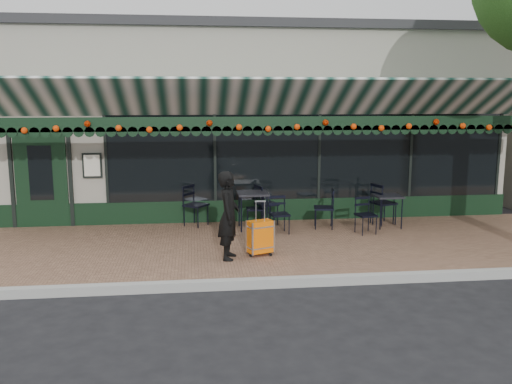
{
  "coord_description": "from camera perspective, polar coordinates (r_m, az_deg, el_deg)",
  "views": [
    {
      "loc": [
        -1.5,
        -8.21,
        2.98
      ],
      "look_at": [
        -0.35,
        1.6,
        1.25
      ],
      "focal_mm": 38.0,
      "sensor_mm": 36.0,
      "label": 1
    }
  ],
  "objects": [
    {
      "name": "chair_b_front",
      "position": [
        11.36,
        2.48,
        -2.42
      ],
      "size": [
        0.45,
        0.45,
        0.8
      ],
      "primitive_type": null,
      "rotation": [
        0.0,
        0.0,
        0.13
      ],
      "color": "black",
      "rests_on": "sidewalk"
    },
    {
      "name": "cafe_table_a",
      "position": [
        12.23,
        13.71,
        -0.66
      ],
      "size": [
        0.58,
        0.58,
        0.71
      ],
      "color": "black",
      "rests_on": "sidewalk"
    },
    {
      "name": "woman",
      "position": [
        9.51,
        -2.88,
        -2.48
      ],
      "size": [
        0.48,
        0.63,
        1.56
      ],
      "primitive_type": "imported",
      "rotation": [
        0.0,
        0.0,
        1.37
      ],
      "color": "black",
      "rests_on": "sidewalk"
    },
    {
      "name": "suitcase",
      "position": [
        9.81,
        0.45,
        -4.78
      ],
      "size": [
        0.49,
        0.38,
        1.0
      ],
      "rotation": [
        0.0,
        0.0,
        0.37
      ],
      "color": "orange",
      "rests_on": "sidewalk"
    },
    {
      "name": "chair_a_right",
      "position": [
        12.51,
        13.28,
        -1.18
      ],
      "size": [
        0.6,
        0.6,
        0.94
      ],
      "primitive_type": null,
      "rotation": [
        0.0,
        0.0,
        1.9
      ],
      "color": "black",
      "rests_on": "sidewalk"
    },
    {
      "name": "chair_a_front",
      "position": [
        11.56,
        11.49,
        -2.43
      ],
      "size": [
        0.46,
        0.46,
        0.78
      ],
      "primitive_type": null,
      "rotation": [
        0.0,
        0.0,
        0.21
      ],
      "color": "black",
      "rests_on": "sidewalk"
    },
    {
      "name": "sidewalk",
      "position": [
        10.72,
        1.59,
        -5.78
      ],
      "size": [
        18.0,
        4.0,
        0.15
      ],
      "primitive_type": "cube",
      "color": "brown",
      "rests_on": "ground"
    },
    {
      "name": "chair_b_left",
      "position": [
        11.98,
        -0.15,
        -1.83
      ],
      "size": [
        0.41,
        0.41,
        0.77
      ],
      "primitive_type": null,
      "rotation": [
        0.0,
        0.0,
        -1.63
      ],
      "color": "black",
      "rests_on": "sidewalk"
    },
    {
      "name": "curb",
      "position": [
        8.76,
        3.58,
        -9.43
      ],
      "size": [
        18.0,
        0.16,
        0.15
      ],
      "primitive_type": "cube",
      "color": "#9E9E99",
      "rests_on": "ground"
    },
    {
      "name": "ground",
      "position": [
        8.86,
        3.48,
        -9.72
      ],
      "size": [
        80.0,
        80.0,
        0.0
      ],
      "primitive_type": "plane",
      "color": "black",
      "rests_on": "ground"
    },
    {
      "name": "cafe_table_b",
      "position": [
        11.67,
        -0.34,
        -0.43
      ],
      "size": [
        0.66,
        0.66,
        0.81
      ],
      "color": "black",
      "rests_on": "sidewalk"
    },
    {
      "name": "chair_a_left",
      "position": [
        11.9,
        7.15,
        -1.72
      ],
      "size": [
        0.51,
        0.51,
        0.87
      ],
      "primitive_type": null,
      "rotation": [
        0.0,
        0.0,
        -1.76
      ],
      "color": "black",
      "rests_on": "sidewalk"
    },
    {
      "name": "chair_solo",
      "position": [
        12.09,
        -6.35,
        -1.42
      ],
      "size": [
        0.64,
        0.64,
        0.92
      ],
      "primitive_type": null,
      "rotation": [
        0.0,
        0.0,
        0.93
      ],
      "color": "black",
      "rests_on": "sidewalk"
    },
    {
      "name": "restaurant_building",
      "position": [
        16.13,
        -1.37,
        7.43
      ],
      "size": [
        12.0,
        9.6,
        4.5
      ],
      "color": "#9B9886",
      "rests_on": "ground"
    },
    {
      "name": "chair_b_right",
      "position": [
        12.15,
        1.1,
        -1.3
      ],
      "size": [
        0.57,
        0.57,
        0.92
      ],
      "primitive_type": null,
      "rotation": [
        0.0,
        0.0,
        1.87
      ],
      "color": "black",
      "rests_on": "sidewalk"
    }
  ]
}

